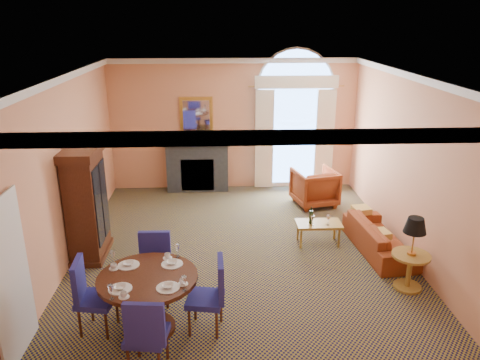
{
  "coord_description": "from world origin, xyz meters",
  "views": [
    {
      "loc": [
        -0.4,
        -7.51,
        4.09
      ],
      "look_at": [
        0.0,
        0.5,
        1.3
      ],
      "focal_mm": 35.0,
      "sensor_mm": 36.0,
      "label": 1
    }
  ],
  "objects_px": {
    "armoire": "(87,205)",
    "armchair": "(314,187)",
    "coffee_table": "(318,224)",
    "dining_table": "(149,291)",
    "sofa": "(379,237)",
    "side_table": "(413,245)"
  },
  "relations": [
    {
      "from": "armoire",
      "to": "armchair",
      "type": "distance_m",
      "value": 5.07
    },
    {
      "from": "armoire",
      "to": "coffee_table",
      "type": "xyz_separation_m",
      "value": [
        4.2,
        0.22,
        -0.56
      ]
    },
    {
      "from": "coffee_table",
      "to": "dining_table",
      "type": "bearing_deg",
      "value": -138.64
    },
    {
      "from": "armoire",
      "to": "armchair",
      "type": "height_order",
      "value": "armoire"
    },
    {
      "from": "dining_table",
      "to": "coffee_table",
      "type": "height_order",
      "value": "dining_table"
    },
    {
      "from": "armoire",
      "to": "dining_table",
      "type": "bearing_deg",
      "value": -58.8
    },
    {
      "from": "sofa",
      "to": "armchair",
      "type": "relative_size",
      "value": 2.05
    },
    {
      "from": "dining_table",
      "to": "side_table",
      "type": "height_order",
      "value": "side_table"
    },
    {
      "from": "coffee_table",
      "to": "side_table",
      "type": "xyz_separation_m",
      "value": [
        1.12,
        -1.6,
        0.35
      ]
    },
    {
      "from": "dining_table",
      "to": "coffee_table",
      "type": "distance_m",
      "value": 3.77
    },
    {
      "from": "dining_table",
      "to": "armoire",
      "type": "bearing_deg",
      "value": 121.2
    },
    {
      "from": "armoire",
      "to": "side_table",
      "type": "height_order",
      "value": "armoire"
    },
    {
      "from": "sofa",
      "to": "coffee_table",
      "type": "height_order",
      "value": "coffee_table"
    },
    {
      "from": "armchair",
      "to": "armoire",
      "type": "bearing_deg",
      "value": 12.78
    },
    {
      "from": "armoire",
      "to": "coffee_table",
      "type": "height_order",
      "value": "armoire"
    },
    {
      "from": "coffee_table",
      "to": "side_table",
      "type": "bearing_deg",
      "value": -54.68
    },
    {
      "from": "side_table",
      "to": "armoire",
      "type": "bearing_deg",
      "value": 165.47
    },
    {
      "from": "armoire",
      "to": "armchair",
      "type": "xyz_separation_m",
      "value": [
        4.53,
        2.21,
        -0.55
      ]
    },
    {
      "from": "dining_table",
      "to": "armchair",
      "type": "height_order",
      "value": "dining_table"
    },
    {
      "from": "dining_table",
      "to": "armchair",
      "type": "xyz_separation_m",
      "value": [
        3.16,
        4.46,
        -0.2
      ]
    },
    {
      "from": "armchair",
      "to": "sofa",
      "type": "bearing_deg",
      "value": 94.45
    },
    {
      "from": "dining_table",
      "to": "side_table",
      "type": "bearing_deg",
      "value": 12.42
    }
  ]
}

